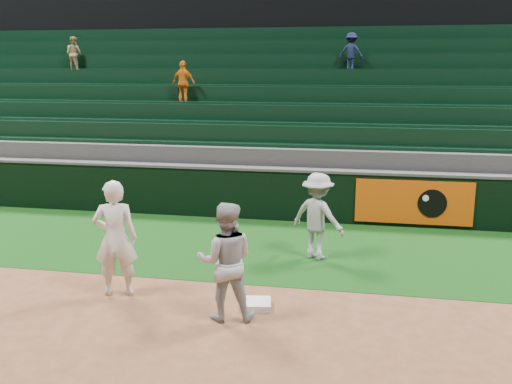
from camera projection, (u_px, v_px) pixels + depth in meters
The scene contains 9 objects.
ground at pixel (235, 307), 8.75m from camera, with size 70.00×70.00×0.00m, color brown.
foul_grass at pixel (268, 247), 11.62m from camera, with size 36.00×4.20×0.01m, color #0D350E.
upper_deck at pixel (326, 8), 24.18m from camera, with size 40.00×12.00×12.00m, color black.
first_base at pixel (257, 304), 8.73m from camera, with size 0.43×0.43×0.10m, color white.
first_baseman at pixel (115, 238), 9.03m from camera, with size 0.69×0.45×1.88m, color silver.
baserunner at pixel (226, 261), 8.18m from camera, with size 0.85×0.66×1.74m, color #A1A4AC.
base_coach at pixel (318, 216), 10.77m from camera, with size 1.07×0.61×1.66m, color #A1A4AE.
field_wall at pixel (285, 194), 13.59m from camera, with size 36.00×0.45×1.25m.
stadium_seating at pixel (302, 132), 16.98m from camera, with size 36.00×5.95×4.85m.
Camera 1 is at (1.85, -7.95, 3.62)m, focal length 40.00 mm.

